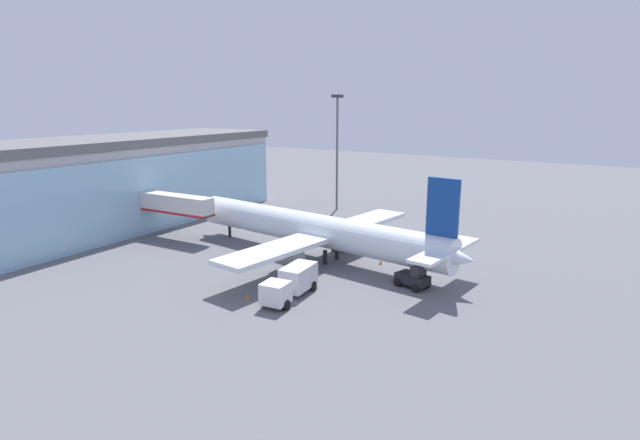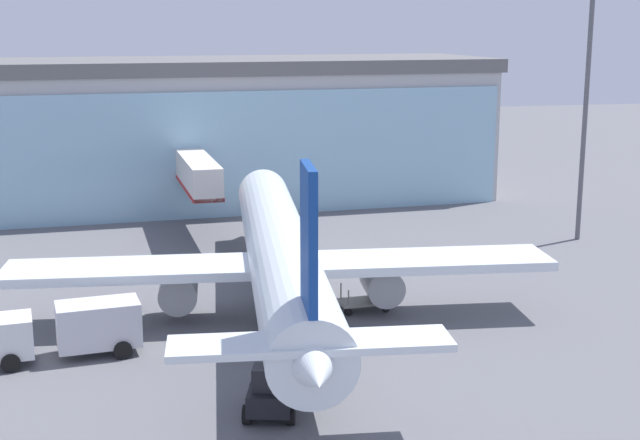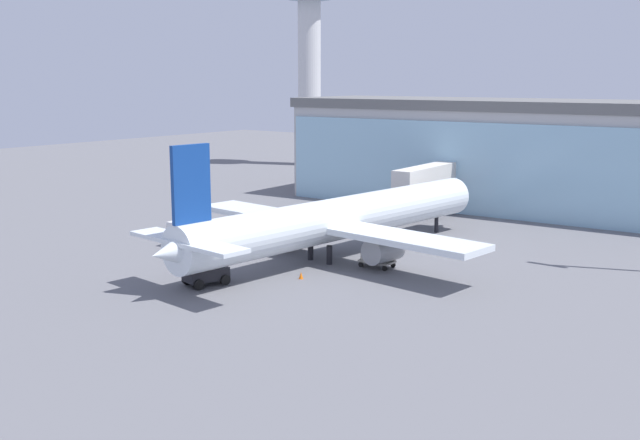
{
  "view_description": "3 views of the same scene",
  "coord_description": "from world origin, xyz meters",
  "px_view_note": "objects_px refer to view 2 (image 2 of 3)",
  "views": [
    {
      "loc": [
        -45.99,
        -27.06,
        17.64
      ],
      "look_at": [
        2.14,
        4.22,
        4.22
      ],
      "focal_mm": 28.0,
      "sensor_mm": 36.0,
      "label": 1
    },
    {
      "loc": [
        -7.65,
        -43.95,
        16.07
      ],
      "look_at": [
        3.34,
        6.04,
        4.72
      ],
      "focal_mm": 50.0,
      "sensor_mm": 36.0,
      "label": 2
    },
    {
      "loc": [
        38.14,
        -47.6,
        15.41
      ],
      "look_at": [
        -1.96,
        4.55,
        2.93
      ],
      "focal_mm": 42.0,
      "sensor_mm": 36.0,
      "label": 3
    }
  ],
  "objects_px": {
    "airplane": "(280,255)",
    "apron_light_mast": "(587,90)",
    "pushback_tug": "(271,392)",
    "safety_cone_wingtip": "(21,335)",
    "catering_truck": "(70,328)",
    "safety_cone_nose": "(346,350)",
    "baggage_cart": "(363,302)",
    "jet_bridge": "(195,172)"
  },
  "relations": [
    {
      "from": "jet_bridge",
      "to": "catering_truck",
      "type": "xyz_separation_m",
      "value": [
        -8.33,
        -26.58,
        -3.12
      ]
    },
    {
      "from": "baggage_cart",
      "to": "pushback_tug",
      "type": "height_order",
      "value": "pushback_tug"
    },
    {
      "from": "jet_bridge",
      "to": "apron_light_mast",
      "type": "height_order",
      "value": "apron_light_mast"
    },
    {
      "from": "catering_truck",
      "to": "airplane",
      "type": "bearing_deg",
      "value": -164.62
    },
    {
      "from": "pushback_tug",
      "to": "apron_light_mast",
      "type": "bearing_deg",
      "value": -32.11
    },
    {
      "from": "baggage_cart",
      "to": "safety_cone_nose",
      "type": "relative_size",
      "value": 5.26
    },
    {
      "from": "airplane",
      "to": "jet_bridge",
      "type": "bearing_deg",
      "value": 13.34
    },
    {
      "from": "pushback_tug",
      "to": "safety_cone_nose",
      "type": "height_order",
      "value": "pushback_tug"
    },
    {
      "from": "safety_cone_nose",
      "to": "pushback_tug",
      "type": "bearing_deg",
      "value": -128.71
    },
    {
      "from": "apron_light_mast",
      "to": "airplane",
      "type": "height_order",
      "value": "apron_light_mast"
    },
    {
      "from": "pushback_tug",
      "to": "jet_bridge",
      "type": "bearing_deg",
      "value": 15.59
    },
    {
      "from": "apron_light_mast",
      "to": "pushback_tug",
      "type": "relative_size",
      "value": 5.36
    },
    {
      "from": "baggage_cart",
      "to": "apron_light_mast",
      "type": "bearing_deg",
      "value": 29.25
    },
    {
      "from": "apron_light_mast",
      "to": "baggage_cart",
      "type": "distance_m",
      "value": 26.53
    },
    {
      "from": "jet_bridge",
      "to": "catering_truck",
      "type": "relative_size",
      "value": 1.94
    },
    {
      "from": "airplane",
      "to": "baggage_cart",
      "type": "xyz_separation_m",
      "value": [
        4.66,
        -0.65,
        -2.88
      ]
    },
    {
      "from": "apron_light_mast",
      "to": "safety_cone_wingtip",
      "type": "distance_m",
      "value": 42.87
    },
    {
      "from": "airplane",
      "to": "safety_cone_wingtip",
      "type": "xyz_separation_m",
      "value": [
        -13.94,
        -1.54,
        -3.1
      ]
    },
    {
      "from": "airplane",
      "to": "safety_cone_wingtip",
      "type": "relative_size",
      "value": 70.41
    },
    {
      "from": "pushback_tug",
      "to": "airplane",
      "type": "bearing_deg",
      "value": 3.56
    },
    {
      "from": "apron_light_mast",
      "to": "safety_cone_wingtip",
      "type": "xyz_separation_m",
      "value": [
        -39.0,
        -13.98,
        -11.02
      ]
    },
    {
      "from": "safety_cone_wingtip",
      "to": "airplane",
      "type": "bearing_deg",
      "value": 6.31
    },
    {
      "from": "airplane",
      "to": "apron_light_mast",
      "type": "bearing_deg",
      "value": -57.87
    },
    {
      "from": "jet_bridge",
      "to": "apron_light_mast",
      "type": "distance_m",
      "value": 30.33
    },
    {
      "from": "apron_light_mast",
      "to": "safety_cone_wingtip",
      "type": "relative_size",
      "value": 34.69
    },
    {
      "from": "apron_light_mast",
      "to": "safety_cone_wingtip",
      "type": "bearing_deg",
      "value": -160.28
    },
    {
      "from": "apron_light_mast",
      "to": "baggage_cart",
      "type": "xyz_separation_m",
      "value": [
        -20.39,
        -13.09,
        -10.79
      ]
    },
    {
      "from": "airplane",
      "to": "safety_cone_wingtip",
      "type": "distance_m",
      "value": 14.37
    },
    {
      "from": "airplane",
      "to": "baggage_cart",
      "type": "bearing_deg",
      "value": -92.19
    },
    {
      "from": "jet_bridge",
      "to": "catering_truck",
      "type": "bearing_deg",
      "value": 159.78
    },
    {
      "from": "apron_light_mast",
      "to": "pushback_tug",
      "type": "xyz_separation_m",
      "value": [
        -27.77,
        -25.59,
        -10.32
      ]
    },
    {
      "from": "jet_bridge",
      "to": "pushback_tug",
      "type": "xyz_separation_m",
      "value": [
        0.22,
        -35.15,
        -3.61
      ]
    },
    {
      "from": "safety_cone_nose",
      "to": "safety_cone_wingtip",
      "type": "bearing_deg",
      "value": 160.02
    },
    {
      "from": "baggage_cart",
      "to": "safety_cone_nose",
      "type": "height_order",
      "value": "baggage_cart"
    },
    {
      "from": "baggage_cart",
      "to": "safety_cone_nose",
      "type": "bearing_deg",
      "value": -115.49
    },
    {
      "from": "jet_bridge",
      "to": "safety_cone_wingtip",
      "type": "relative_size",
      "value": 26.51
    },
    {
      "from": "pushback_tug",
      "to": "safety_cone_wingtip",
      "type": "height_order",
      "value": "pushback_tug"
    },
    {
      "from": "jet_bridge",
      "to": "catering_truck",
      "type": "height_order",
      "value": "jet_bridge"
    },
    {
      "from": "apron_light_mast",
      "to": "baggage_cart",
      "type": "bearing_deg",
      "value": -147.31
    },
    {
      "from": "catering_truck",
      "to": "apron_light_mast",
      "type": "bearing_deg",
      "value": -161.67
    },
    {
      "from": "safety_cone_nose",
      "to": "safety_cone_wingtip",
      "type": "height_order",
      "value": "same"
    },
    {
      "from": "baggage_cart",
      "to": "safety_cone_wingtip",
      "type": "bearing_deg",
      "value": 179.31
    }
  ]
}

